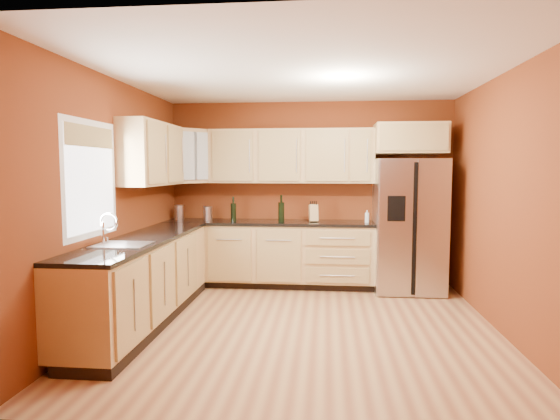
% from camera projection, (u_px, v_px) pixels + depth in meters
% --- Properties ---
extents(floor, '(4.00, 4.00, 0.00)m').
position_uv_depth(floor, '(301.00, 327.00, 4.87)').
color(floor, '#975B3A').
rests_on(floor, ground).
extents(ceiling, '(4.00, 4.00, 0.00)m').
position_uv_depth(ceiling, '(302.00, 73.00, 4.65)').
color(ceiling, white).
rests_on(ceiling, wall_back).
extents(wall_back, '(4.00, 0.04, 2.60)m').
position_uv_depth(wall_back, '(309.00, 193.00, 6.74)').
color(wall_back, maroon).
rests_on(wall_back, floor).
extents(wall_front, '(4.00, 0.04, 2.60)m').
position_uv_depth(wall_front, '(285.00, 227.00, 2.78)').
color(wall_front, maroon).
rests_on(wall_front, floor).
extents(wall_left, '(0.04, 4.00, 2.60)m').
position_uv_depth(wall_left, '(114.00, 202.00, 4.96)').
color(wall_left, maroon).
rests_on(wall_left, floor).
extents(wall_right, '(0.04, 4.00, 2.60)m').
position_uv_depth(wall_right, '(506.00, 204.00, 4.57)').
color(wall_right, maroon).
rests_on(wall_right, floor).
extents(base_cabinets_back, '(2.90, 0.60, 0.88)m').
position_uv_depth(base_cabinets_back, '(269.00, 255.00, 6.58)').
color(base_cabinets_back, tan).
rests_on(base_cabinets_back, floor).
extents(base_cabinets_left, '(0.60, 2.80, 0.88)m').
position_uv_depth(base_cabinets_left, '(143.00, 282.00, 5.00)').
color(base_cabinets_left, tan).
rests_on(base_cabinets_left, floor).
extents(countertop_back, '(2.90, 0.62, 0.04)m').
position_uv_depth(countertop_back, '(269.00, 223.00, 6.53)').
color(countertop_back, black).
rests_on(countertop_back, base_cabinets_back).
extents(countertop_left, '(0.62, 2.80, 0.04)m').
position_uv_depth(countertop_left, '(143.00, 239.00, 4.96)').
color(countertop_left, black).
rests_on(countertop_left, base_cabinets_left).
extents(upper_cabinets_back, '(2.30, 0.33, 0.75)m').
position_uv_depth(upper_cabinets_back, '(291.00, 156.00, 6.56)').
color(upper_cabinets_back, tan).
rests_on(upper_cabinets_back, wall_back).
extents(upper_cabinets_left, '(0.33, 1.35, 0.75)m').
position_uv_depth(upper_cabinets_left, '(153.00, 154.00, 5.61)').
color(upper_cabinets_left, tan).
rests_on(upper_cabinets_left, wall_left).
extents(corner_upper_cabinet, '(0.67, 0.67, 0.75)m').
position_uv_depth(corner_upper_cabinet, '(189.00, 156.00, 6.53)').
color(corner_upper_cabinet, tan).
rests_on(corner_upper_cabinet, wall_back).
extents(over_fridge_cabinet, '(0.92, 0.60, 0.40)m').
position_uv_depth(over_fridge_cabinet, '(410.00, 139.00, 6.25)').
color(over_fridge_cabinet, tan).
rests_on(over_fridge_cabinet, wall_back).
extents(refrigerator, '(0.90, 0.75, 1.78)m').
position_uv_depth(refrigerator, '(408.00, 225.00, 6.28)').
color(refrigerator, '#B9B9BE').
rests_on(refrigerator, floor).
extents(window, '(0.03, 0.90, 1.00)m').
position_uv_depth(window, '(91.00, 179.00, 4.44)').
color(window, white).
rests_on(window, wall_left).
extents(sink_faucet, '(0.50, 0.42, 0.30)m').
position_uv_depth(sink_faucet, '(122.00, 230.00, 4.45)').
color(sink_faucet, white).
rests_on(sink_faucet, countertop_left).
extents(canister_left, '(0.13, 0.13, 0.21)m').
position_uv_depth(canister_left, '(179.00, 212.00, 6.69)').
color(canister_left, '#B9B9BE').
rests_on(canister_left, countertop_back).
extents(canister_right, '(0.14, 0.14, 0.20)m').
position_uv_depth(canister_right, '(208.00, 213.00, 6.62)').
color(canister_right, '#B9B9BE').
rests_on(canister_right, countertop_back).
extents(wine_bottle_a, '(0.09, 0.09, 0.34)m').
position_uv_depth(wine_bottle_a, '(233.00, 209.00, 6.56)').
color(wine_bottle_a, black).
rests_on(wine_bottle_a, countertop_back).
extents(wine_bottle_b, '(0.10, 0.10, 0.37)m').
position_uv_depth(wine_bottle_b, '(281.00, 208.00, 6.43)').
color(wine_bottle_b, black).
rests_on(wine_bottle_b, countertop_back).
extents(knife_block, '(0.13, 0.13, 0.23)m').
position_uv_depth(knife_block, '(313.00, 213.00, 6.46)').
color(knife_block, tan).
rests_on(knife_block, countertop_back).
extents(soap_dispenser, '(0.07, 0.07, 0.17)m').
position_uv_depth(soap_dispenser, '(367.00, 216.00, 6.34)').
color(soap_dispenser, white).
rests_on(soap_dispenser, countertop_back).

